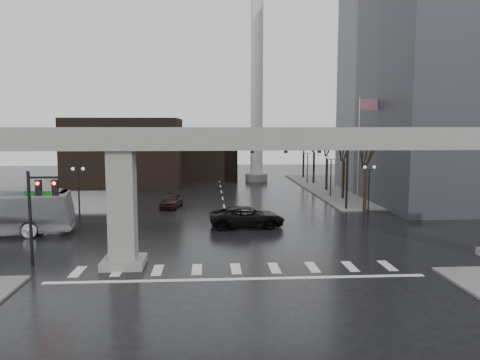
# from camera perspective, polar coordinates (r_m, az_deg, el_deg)

# --- Properties ---
(ground) EXTENTS (160.00, 160.00, 0.00)m
(ground) POSITION_cam_1_polar(r_m,az_deg,el_deg) (30.37, -0.62, -10.20)
(ground) COLOR black
(ground) RESTS_ON ground
(sidewalk_ne) EXTENTS (28.00, 36.00, 0.15)m
(sidewalk_ne) POSITION_cam_1_polar(r_m,az_deg,el_deg) (71.18, 19.09, -0.87)
(sidewalk_ne) COLOR slate
(sidewalk_ne) RESTS_ON ground
(sidewalk_nw) EXTENTS (28.00, 36.00, 0.15)m
(sidewalk_nw) POSITION_cam_1_polar(r_m,az_deg,el_deg) (70.02, -24.12, -1.20)
(sidewalk_nw) COLOR slate
(sidewalk_nw) RESTS_ON ground
(elevated_guideway) EXTENTS (48.00, 2.60, 8.70)m
(elevated_guideway) POSITION_cam_1_polar(r_m,az_deg,el_deg) (29.25, 1.84, 2.88)
(elevated_guideway) COLOR gray
(elevated_guideway) RESTS_ON ground
(office_tower) EXTENTS (22.00, 26.00, 42.00)m
(office_tower) POSITION_cam_1_polar(r_m,az_deg,el_deg) (63.69, 25.19, 16.98)
(office_tower) COLOR slate
(office_tower) RESTS_ON ground
(building_far_left) EXTENTS (16.00, 14.00, 10.00)m
(building_far_left) POSITION_cam_1_polar(r_m,az_deg,el_deg) (72.23, -13.66, 3.32)
(building_far_left) COLOR black
(building_far_left) RESTS_ON ground
(building_far_mid) EXTENTS (10.00, 10.00, 8.00)m
(building_far_mid) POSITION_cam_1_polar(r_m,az_deg,el_deg) (81.19, -4.04, 3.11)
(building_far_mid) COLOR black
(building_far_mid) RESTS_ON ground
(smokestack) EXTENTS (3.60, 3.60, 30.00)m
(smokestack) POSITION_cam_1_polar(r_m,az_deg,el_deg) (75.58, 2.05, 9.96)
(smokestack) COLOR silver
(smokestack) RESTS_ON ground
(signal_mast_arm) EXTENTS (12.12, 0.43, 8.00)m
(signal_mast_arm) POSITION_cam_1_polar(r_m,az_deg,el_deg) (49.09, 8.71, 3.02)
(signal_mast_arm) COLOR black
(signal_mast_arm) RESTS_ON ground
(signal_left_pole) EXTENTS (2.30, 0.30, 6.00)m
(signal_left_pole) POSITION_cam_1_polar(r_m,az_deg,el_deg) (31.76, -23.36, -2.46)
(signal_left_pole) COLOR black
(signal_left_pole) RESTS_ON ground
(flagpole_assembly) EXTENTS (2.06, 0.12, 12.00)m
(flagpole_assembly) POSITION_cam_1_polar(r_m,az_deg,el_deg) (53.78, 14.60, 4.99)
(flagpole_assembly) COLOR silver
(flagpole_assembly) RESTS_ON ground
(lamp_right_0) EXTENTS (1.22, 0.32, 5.11)m
(lamp_right_0) POSITION_cam_1_polar(r_m,az_deg,el_deg) (45.91, 15.46, -0.33)
(lamp_right_0) COLOR black
(lamp_right_0) RESTS_ON ground
(lamp_right_1) EXTENTS (1.22, 0.32, 5.11)m
(lamp_right_1) POSITION_cam_1_polar(r_m,az_deg,el_deg) (59.24, 11.02, 1.26)
(lamp_right_1) COLOR black
(lamp_right_1) RESTS_ON ground
(lamp_right_2) EXTENTS (1.22, 0.32, 5.11)m
(lamp_right_2) POSITION_cam_1_polar(r_m,az_deg,el_deg) (72.82, 8.23, 2.26)
(lamp_right_2) COLOR black
(lamp_right_2) RESTS_ON ground
(lamp_left_0) EXTENTS (1.22, 0.32, 5.11)m
(lamp_left_0) POSITION_cam_1_polar(r_m,az_deg,el_deg) (44.98, -19.09, -0.58)
(lamp_left_0) COLOR black
(lamp_left_0) RESTS_ON ground
(lamp_left_1) EXTENTS (1.22, 0.32, 5.11)m
(lamp_left_1) POSITION_cam_1_polar(r_m,az_deg,el_deg) (58.52, -15.48, 1.08)
(lamp_left_1) COLOR black
(lamp_left_1) RESTS_ON ground
(lamp_left_2) EXTENTS (1.22, 0.32, 5.11)m
(lamp_left_2) POSITION_cam_1_polar(r_m,az_deg,el_deg) (72.24, -13.24, 2.12)
(lamp_left_2) COLOR black
(lamp_left_2) RESTS_ON ground
(tree_right_0) EXTENTS (1.09, 1.58, 7.50)m
(tree_right_0) POSITION_cam_1_polar(r_m,az_deg,el_deg) (50.10, 15.05, -0.56)
(tree_right_0) COLOR black
(tree_right_0) RESTS_ON ground
(tree_right_1) EXTENTS (1.09, 1.61, 7.67)m
(tree_right_1) POSITION_cam_1_polar(r_m,az_deg,el_deg) (57.67, 12.50, 0.47)
(tree_right_1) COLOR black
(tree_right_1) RESTS_ON ground
(tree_right_2) EXTENTS (1.10, 1.63, 7.85)m
(tree_right_2) POSITION_cam_1_polar(r_m,az_deg,el_deg) (65.35, 10.55, 1.25)
(tree_right_2) COLOR black
(tree_right_2) RESTS_ON ground
(tree_right_3) EXTENTS (1.11, 1.66, 8.02)m
(tree_right_3) POSITION_cam_1_polar(r_m,az_deg,el_deg) (73.10, 9.01, 1.87)
(tree_right_3) COLOR black
(tree_right_3) RESTS_ON ground
(tree_right_4) EXTENTS (1.12, 1.69, 8.19)m
(tree_right_4) POSITION_cam_1_polar(r_m,az_deg,el_deg) (80.89, 7.77, 2.37)
(tree_right_4) COLOR black
(tree_right_4) RESTS_ON ground
(pickup_truck) EXTENTS (6.67, 3.32, 1.81)m
(pickup_truck) POSITION_cam_1_polar(r_m,az_deg,el_deg) (40.95, 0.88, -4.52)
(pickup_truck) COLOR black
(pickup_truck) RESTS_ON ground
(far_car) EXTENTS (2.57, 4.84, 1.57)m
(far_car) POSITION_cam_1_polar(r_m,az_deg,el_deg) (51.54, -8.35, -2.46)
(far_car) COLOR black
(far_car) RESTS_ON ground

